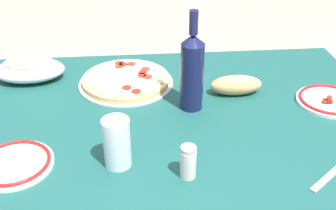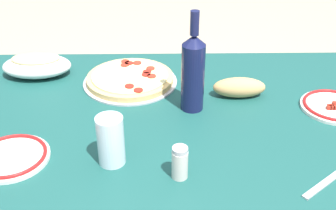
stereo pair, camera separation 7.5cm
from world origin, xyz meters
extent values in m
cube|color=#194C47|center=(0.00, 0.00, 0.70)|extent=(1.35, 0.88, 0.03)
cylinder|color=#33302D|center=(-0.62, 0.38, 0.34)|extent=(0.07, 0.07, 0.69)
cylinder|color=#33302D|center=(0.62, 0.38, 0.34)|extent=(0.07, 0.07, 0.69)
cylinder|color=#B7B7BC|center=(-0.13, 0.20, 0.72)|extent=(0.32, 0.32, 0.01)
cylinder|color=#DBB26B|center=(-0.13, 0.20, 0.73)|extent=(0.30, 0.30, 0.02)
cylinder|color=beige|center=(-0.13, 0.20, 0.75)|extent=(0.26, 0.26, 0.01)
cylinder|color=maroon|center=(-0.09, 0.09, 0.75)|extent=(0.03, 0.03, 0.00)
cylinder|color=#B22D1E|center=(-0.06, 0.25, 0.75)|extent=(0.03, 0.03, 0.00)
cylinder|color=maroon|center=(-0.07, 0.22, 0.75)|extent=(0.03, 0.03, 0.00)
cylinder|color=maroon|center=(-0.07, 0.20, 0.75)|extent=(0.03, 0.03, 0.00)
cylinder|color=maroon|center=(-0.12, 0.12, 0.75)|extent=(0.03, 0.03, 0.00)
cylinder|color=#B22D1E|center=(-0.15, 0.28, 0.75)|extent=(0.03, 0.03, 0.00)
cylinder|color=maroon|center=(-0.14, 0.29, 0.75)|extent=(0.03, 0.03, 0.00)
cylinder|color=#B22D1E|center=(-0.15, 0.31, 0.75)|extent=(0.03, 0.03, 0.00)
cylinder|color=#B22D1E|center=(-0.05, 0.19, 0.75)|extent=(0.03, 0.03, 0.00)
cylinder|color=#B22D1E|center=(-0.11, 0.29, 0.75)|extent=(0.03, 0.03, 0.00)
ellipsoid|color=white|center=(-0.46, 0.26, 0.75)|extent=(0.24, 0.15, 0.07)
ellipsoid|color=#AD2819|center=(-0.46, 0.26, 0.77)|extent=(0.20, 0.12, 0.03)
ellipsoid|color=#EFD684|center=(-0.46, 0.26, 0.79)|extent=(0.17, 0.10, 0.02)
cylinder|color=#141942|center=(0.07, 0.03, 0.82)|extent=(0.07, 0.07, 0.21)
cone|color=#141942|center=(0.07, 0.03, 0.94)|extent=(0.07, 0.07, 0.03)
cylinder|color=#141942|center=(0.07, 0.03, 0.99)|extent=(0.03, 0.03, 0.07)
cylinder|color=silver|center=(-0.15, -0.23, 0.79)|extent=(0.07, 0.07, 0.13)
cylinder|color=white|center=(0.51, 0.02, 0.72)|extent=(0.20, 0.20, 0.01)
torus|color=red|center=(0.51, 0.02, 0.73)|extent=(0.19, 0.19, 0.01)
cube|color=#AD2819|center=(0.50, 0.00, 0.74)|extent=(0.01, 0.01, 0.01)
cube|color=#AD2819|center=(0.51, 0.00, 0.74)|extent=(0.01, 0.01, 0.01)
cube|color=#AD2819|center=(0.49, 0.00, 0.74)|extent=(0.01, 0.01, 0.01)
cube|color=#AD2819|center=(0.51, 0.02, 0.74)|extent=(0.01, 0.01, 0.01)
cube|color=#AD2819|center=(0.49, 0.01, 0.74)|extent=(0.01, 0.01, 0.01)
cylinder|color=white|center=(-0.41, -0.22, 0.72)|extent=(0.20, 0.20, 0.01)
torus|color=red|center=(-0.41, -0.22, 0.73)|extent=(0.18, 0.18, 0.01)
ellipsoid|color=tan|center=(0.23, 0.10, 0.75)|extent=(0.17, 0.07, 0.06)
cylinder|color=silver|center=(0.02, -0.29, 0.76)|extent=(0.04, 0.04, 0.07)
cylinder|color=#B7B7BC|center=(0.02, -0.29, 0.80)|extent=(0.04, 0.04, 0.01)
cube|color=#B7B7BC|center=(0.37, -0.32, 0.72)|extent=(0.14, 0.12, 0.00)
camera|label=1|loc=(-0.09, -1.07, 1.40)|focal=44.64mm
camera|label=2|loc=(-0.02, -1.07, 1.40)|focal=44.64mm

